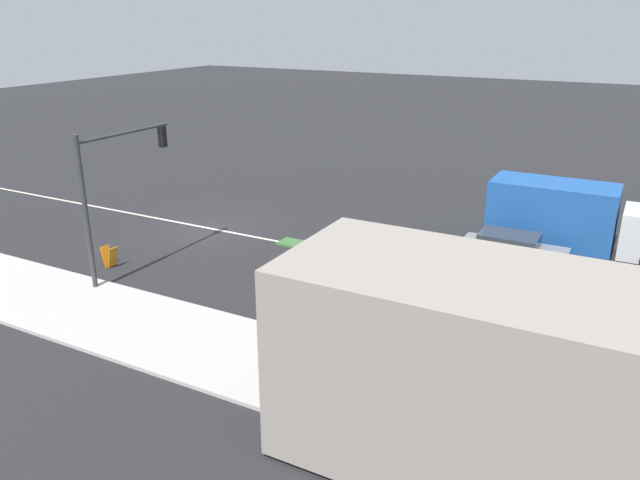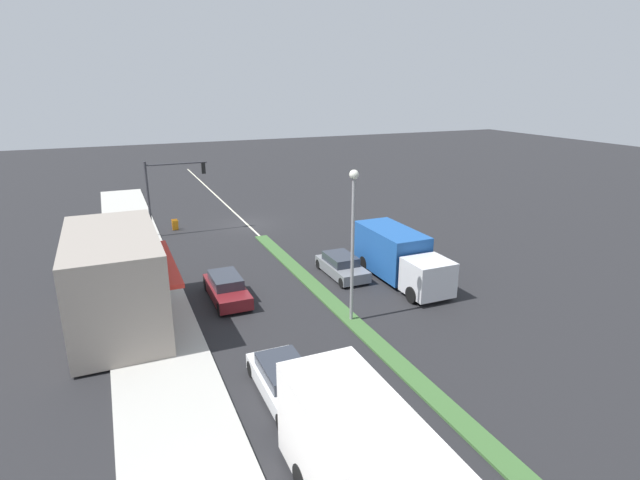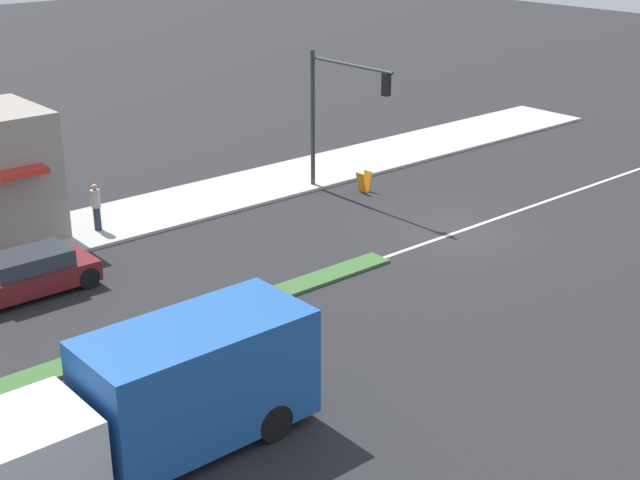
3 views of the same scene
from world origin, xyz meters
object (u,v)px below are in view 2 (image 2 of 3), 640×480
at_px(pedestrian, 151,265).
at_px(delivery_truck, 399,256).
at_px(street_lamp, 353,228).
at_px(sedan_maroon, 227,288).
at_px(warning_aframe_sign, 175,225).
at_px(van_white, 286,381).
at_px(suv_grey, 342,266).
at_px(traffic_signal_main, 167,185).

xyz_separation_m(pedestrian, delivery_truck, (-13.44, 5.34, 0.43)).
height_order(street_lamp, sedan_maroon, street_lamp).
distance_m(warning_aframe_sign, van_white, 24.25).
bearing_deg(street_lamp, pedestrian, -47.18).
bearing_deg(suv_grey, sedan_maroon, 5.73).
bearing_deg(traffic_signal_main, van_white, 92.79).
bearing_deg(pedestrian, delivery_truck, 158.32).
bearing_deg(delivery_truck, van_white, 39.61).
xyz_separation_m(warning_aframe_sign, suv_grey, (-7.87, 14.08, 0.18)).
xyz_separation_m(traffic_signal_main, pedestrian, (2.32, 9.46, -2.86)).
distance_m(warning_aframe_sign, sedan_maroon, 14.82).
distance_m(traffic_signal_main, warning_aframe_sign, 3.69).
distance_m(pedestrian, suv_grey, 11.20).
xyz_separation_m(traffic_signal_main, delivery_truck, (-11.12, 14.81, -2.43)).
height_order(pedestrian, sedan_maroon, pedestrian).
bearing_deg(delivery_truck, street_lamp, 37.01).
bearing_deg(sedan_maroon, warning_aframe_sign, -87.41).
height_order(pedestrian, suv_grey, pedestrian).
height_order(warning_aframe_sign, sedan_maroon, sedan_maroon).
bearing_deg(delivery_truck, warning_aframe_sign, -56.24).
height_order(pedestrian, van_white, pedestrian).
xyz_separation_m(pedestrian, sedan_maroon, (-3.44, 4.19, -0.39)).
xyz_separation_m(delivery_truck, suv_grey, (2.80, -1.88, -0.86)).
distance_m(delivery_truck, suv_grey, 3.48).
relative_size(warning_aframe_sign, sedan_maroon, 0.19).
height_order(street_lamp, pedestrian, street_lamp).
bearing_deg(warning_aframe_sign, sedan_maroon, 92.59).
bearing_deg(warning_aframe_sign, street_lamp, 106.03).
xyz_separation_m(pedestrian, warning_aframe_sign, (-2.77, -10.62, -0.61)).
relative_size(traffic_signal_main, sedan_maroon, 1.28).
bearing_deg(warning_aframe_sign, delivery_truck, 123.76).
relative_size(street_lamp, suv_grey, 1.77).
bearing_deg(warning_aframe_sign, suv_grey, 119.20).
distance_m(traffic_signal_main, suv_grey, 15.72).
xyz_separation_m(pedestrian, van_white, (-3.44, 13.62, -0.43)).
bearing_deg(street_lamp, delivery_truck, -142.99).
xyz_separation_m(delivery_truck, sedan_maroon, (10.00, -1.16, -0.82)).
bearing_deg(pedestrian, van_white, 104.19).
bearing_deg(warning_aframe_sign, pedestrian, 75.36).
relative_size(suv_grey, sedan_maroon, 0.95).
distance_m(street_lamp, sedan_maroon, 8.14).
relative_size(street_lamp, delivery_truck, 0.98).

